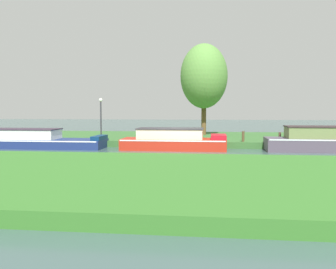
# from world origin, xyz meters

# --- Properties ---
(ground_plane) EXTENTS (120.00, 120.00, 0.00)m
(ground_plane) POSITION_xyz_m (0.00, 0.00, 0.00)
(ground_plane) COLOR #3A5350
(riverbank_far) EXTENTS (72.00, 10.00, 0.40)m
(riverbank_far) POSITION_xyz_m (0.00, 7.00, 0.20)
(riverbank_far) COLOR #35632E
(riverbank_far) RESTS_ON ground_plane
(riverbank_near) EXTENTS (72.00, 10.00, 0.40)m
(riverbank_near) POSITION_xyz_m (0.00, -9.00, 0.20)
(riverbank_near) COLOR #326B26
(riverbank_near) RESTS_ON ground_plane
(slate_barge) EXTENTS (5.99, 2.06, 1.46)m
(slate_barge) POSITION_xyz_m (7.91, 1.20, 0.61)
(slate_barge) COLOR #4E4453
(slate_barge) RESTS_ON ground_plane
(navy_narrowboat) EXTENTS (10.19, 2.31, 1.89)m
(navy_narrowboat) POSITION_xyz_m (-10.29, 1.20, 0.54)
(navy_narrowboat) COLOR navy
(navy_narrowboat) RESTS_ON ground_plane
(red_cruiser) EXTENTS (6.23, 2.21, 1.29)m
(red_cruiser) POSITION_xyz_m (-0.46, 1.20, 0.54)
(red_cruiser) COLOR #AF2716
(red_cruiser) RESTS_ON ground_plane
(willow_tree_left) EXTENTS (3.60, 4.13, 7.00)m
(willow_tree_left) POSITION_xyz_m (1.15, 7.95, 4.92)
(willow_tree_left) COLOR brown
(willow_tree_left) RESTS_ON riverbank_far
(lamp_post) EXTENTS (0.24, 0.24, 2.75)m
(lamp_post) POSITION_xyz_m (-5.64, 3.39, 2.14)
(lamp_post) COLOR #333338
(lamp_post) RESTS_ON riverbank_far
(mooring_post_near) EXTENTS (0.16, 0.16, 0.65)m
(mooring_post_near) POSITION_xyz_m (3.73, 2.52, 0.72)
(mooring_post_near) COLOR #4F3D25
(mooring_post_near) RESTS_ON riverbank_far
(mooring_post_far) EXTENTS (0.15, 0.15, 0.61)m
(mooring_post_far) POSITION_xyz_m (5.95, 2.52, 0.70)
(mooring_post_far) COLOR brown
(mooring_post_far) RESTS_ON riverbank_far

